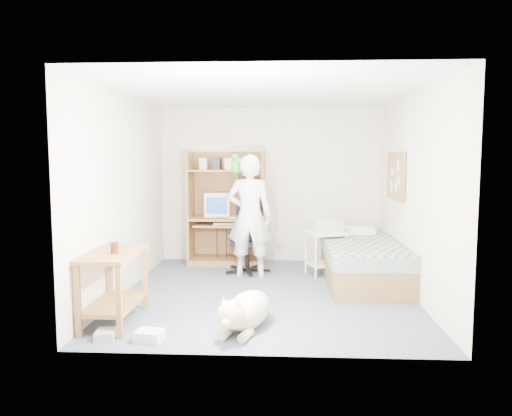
# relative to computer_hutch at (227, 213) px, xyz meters

# --- Properties ---
(floor) EXTENTS (4.00, 4.00, 0.00)m
(floor) POSITION_rel_computer_hutch_xyz_m (0.70, -1.74, -0.82)
(floor) COLOR #434D5B
(floor) RESTS_ON ground
(wall_back) EXTENTS (3.60, 0.02, 2.50)m
(wall_back) POSITION_rel_computer_hutch_xyz_m (0.70, 0.26, 0.43)
(wall_back) COLOR silver
(wall_back) RESTS_ON floor
(wall_right) EXTENTS (0.02, 4.00, 2.50)m
(wall_right) POSITION_rel_computer_hutch_xyz_m (2.50, -1.74, 0.43)
(wall_right) COLOR silver
(wall_right) RESTS_ON floor
(wall_left) EXTENTS (0.02, 4.00, 2.50)m
(wall_left) POSITION_rel_computer_hutch_xyz_m (-1.10, -1.74, 0.43)
(wall_left) COLOR silver
(wall_left) RESTS_ON floor
(ceiling) EXTENTS (3.60, 4.00, 0.02)m
(ceiling) POSITION_rel_computer_hutch_xyz_m (0.70, -1.74, 1.68)
(ceiling) COLOR white
(ceiling) RESTS_ON wall_back
(computer_hutch) EXTENTS (1.20, 0.63, 1.80)m
(computer_hutch) POSITION_rel_computer_hutch_xyz_m (0.00, 0.00, 0.00)
(computer_hutch) COLOR brown
(computer_hutch) RESTS_ON floor
(bed) EXTENTS (1.02, 2.02, 0.66)m
(bed) POSITION_rel_computer_hutch_xyz_m (2.00, -1.12, -0.53)
(bed) COLOR brown
(bed) RESTS_ON floor
(side_desk) EXTENTS (0.50, 1.00, 0.75)m
(side_desk) POSITION_rel_computer_hutch_xyz_m (-0.85, -2.94, -0.33)
(side_desk) COLOR brown
(side_desk) RESTS_ON floor
(corkboard) EXTENTS (0.04, 0.94, 0.66)m
(corkboard) POSITION_rel_computer_hutch_xyz_m (2.47, -0.84, 0.63)
(corkboard) COLOR olive
(corkboard) RESTS_ON wall_right
(office_chair) EXTENTS (0.59, 0.59, 1.05)m
(office_chair) POSITION_rel_computer_hutch_xyz_m (0.38, -0.57, -0.44)
(office_chair) COLOR black
(office_chair) RESTS_ON floor
(person) EXTENTS (0.67, 0.47, 1.75)m
(person) POSITION_rel_computer_hutch_xyz_m (0.42, -0.88, 0.05)
(person) COLOR white
(person) RESTS_ON floor
(parrot) EXTENTS (0.13, 0.23, 0.35)m
(parrot) POSITION_rel_computer_hutch_xyz_m (0.22, -0.86, 0.78)
(parrot) COLOR #1C9115
(parrot) RESTS_ON person
(dog) EXTENTS (0.59, 1.16, 0.44)m
(dog) POSITION_rel_computer_hutch_xyz_m (0.53, -3.08, -0.63)
(dog) COLOR beige
(dog) RESTS_ON floor
(printer_cart) EXTENTS (0.64, 0.58, 0.64)m
(printer_cart) POSITION_rel_computer_hutch_xyz_m (1.52, -0.70, -0.40)
(printer_cart) COLOR silver
(printer_cart) RESTS_ON floor
(printer) EXTENTS (0.50, 0.45, 0.18)m
(printer) POSITION_rel_computer_hutch_xyz_m (1.52, -0.70, -0.10)
(printer) COLOR #B4B4AF
(printer) RESTS_ON printer_cart
(crt_monitor) EXTENTS (0.44, 0.46, 0.38)m
(crt_monitor) POSITION_rel_computer_hutch_xyz_m (-0.16, 0.01, 0.14)
(crt_monitor) COLOR beige
(crt_monitor) RESTS_ON computer_hutch
(keyboard) EXTENTS (0.47, 0.23, 0.03)m
(keyboard) POSITION_rel_computer_hutch_xyz_m (0.02, -0.16, -0.15)
(keyboard) COLOR beige
(keyboard) RESTS_ON computer_hutch
(pencil_cup) EXTENTS (0.08, 0.08, 0.12)m
(pencil_cup) POSITION_rel_computer_hutch_xyz_m (0.40, -0.09, -0.00)
(pencil_cup) COLOR yellow
(pencil_cup) RESTS_ON computer_hutch
(drink_glass) EXTENTS (0.08, 0.08, 0.12)m
(drink_glass) POSITION_rel_computer_hutch_xyz_m (-0.80, -3.04, -0.01)
(drink_glass) COLOR #3C1909
(drink_glass) RESTS_ON side_desk
(floor_box_a) EXTENTS (0.28, 0.24, 0.10)m
(floor_box_a) POSITION_rel_computer_hutch_xyz_m (-0.35, -3.44, -0.77)
(floor_box_a) COLOR silver
(floor_box_a) RESTS_ON floor
(floor_box_b) EXTENTS (0.21, 0.24, 0.08)m
(floor_box_b) POSITION_rel_computer_hutch_xyz_m (-0.78, -3.40, -0.78)
(floor_box_b) COLOR #BABBB5
(floor_box_b) RESTS_ON floor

